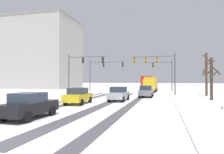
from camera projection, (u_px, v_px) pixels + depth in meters
name	position (u px, v px, depth m)	size (l,w,h in m)	color
wheel_track_left_lane	(133.00, 103.00, 21.32)	(0.86, 30.78, 0.01)	#4C4C51
wheel_track_right_lane	(108.00, 103.00, 21.94)	(1.12, 30.78, 0.01)	#4C4C51
wheel_track_center	(77.00, 102.00, 22.81)	(1.00, 30.78, 0.01)	#4C4C51
wheel_track_oncoming	(64.00, 102.00, 23.18)	(0.73, 30.78, 0.01)	#4C4C51
sidewalk_kerb_right	(199.00, 106.00, 18.47)	(4.00, 30.78, 0.12)	white
traffic_signal_far_left	(102.00, 69.00, 43.18)	(7.39, 0.70, 6.50)	#47474C
traffic_signal_near_right	(157.00, 65.00, 32.65)	(6.72, 0.61, 6.50)	#47474C
traffic_signal_far_right	(164.00, 70.00, 43.83)	(5.62, 0.43, 6.50)	#47474C
traffic_signal_near_left	(81.00, 66.00, 33.55)	(6.10, 0.58, 6.50)	#47474C
car_grey_lead	(146.00, 91.00, 28.98)	(1.91, 4.14, 1.62)	slate
car_silver_second	(119.00, 94.00, 23.85)	(1.95, 4.16, 1.62)	#B7BABF
car_yellow_cab_third	(78.00, 96.00, 20.85)	(1.93, 4.15, 1.62)	yellow
car_black_fourth	(30.00, 105.00, 13.06)	(1.93, 4.15, 1.62)	black
bus_oncoming	(147.00, 81.00, 56.24)	(2.71, 11.01, 3.38)	#B21E1E
box_truck_delivery	(151.00, 84.00, 41.75)	(2.55, 7.49, 3.02)	yellow
bare_tree_sidewalk_mid	(211.00, 77.00, 25.10)	(1.95, 1.94, 5.11)	#423023
bare_tree_sidewalk_far	(206.00, 73.00, 31.58)	(1.82, 1.80, 6.50)	#4C3828
office_building_far_left_block	(43.00, 54.00, 61.66)	(19.51, 15.83, 20.25)	#B2ADA3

